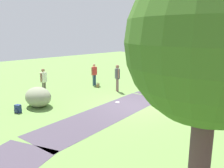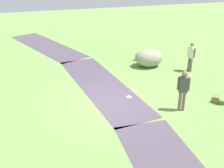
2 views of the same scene
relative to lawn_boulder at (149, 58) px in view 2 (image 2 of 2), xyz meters
The scene contains 9 objects.
ground_plane 5.11m from the lawn_boulder, 137.41° to the left, with size 48.00×48.00×0.00m, color #668E45.
footpath_segment_mid 3.81m from the lawn_boulder, 118.20° to the left, with size 8.22×3.22×0.01m.
footpath_segment_far 8.02m from the lawn_boulder, 42.95° to the left, with size 8.20×5.12×0.01m.
lawn_boulder is the anchor object (origin of this frame).
man_near_boulder 5.29m from the lawn_boulder, behind, with size 0.38×0.47×1.78m.
passerby_on_path 2.39m from the lawn_boulder, 125.71° to the right, with size 0.49×0.35×1.66m.
handbag_on_grass 5.18m from the lawn_boulder, 168.34° to the right, with size 0.37×0.37×0.31m.
backpack_by_boulder 1.25m from the lawn_boulder, ahead, with size 0.33×0.33×0.40m.
frisbee_on_grass 4.27m from the lawn_boulder, 145.08° to the left, with size 0.24×0.24×0.02m.
Camera 2 is at (-10.76, 3.01, 5.98)m, focal length 45.78 mm.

